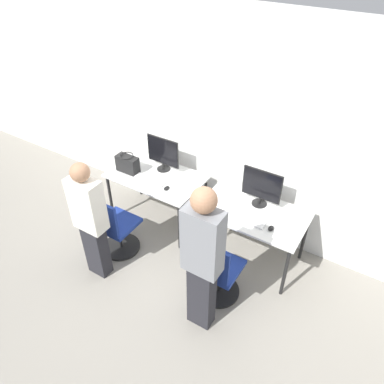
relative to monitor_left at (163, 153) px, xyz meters
The scene contains 15 objects.
ground_plane 1.32m from the monitor_left, 38.38° to the right, with size 20.00×20.00×0.00m, color gray.
wall_back 0.86m from the monitor_left, 25.06° to the left, with size 12.00×0.05×2.80m.
desk_left 0.36m from the monitor_left, 90.00° to the right, with size 1.23×0.74×0.74m.
monitor_left is the anchor object (origin of this frame).
keyboard_left 0.40m from the monitor_left, 90.00° to the right, with size 0.42×0.15×0.02m.
mouse_left 0.50m from the monitor_left, 50.24° to the right, with size 0.06×0.09×0.03m.
office_chair_left 1.14m from the monitor_left, 94.59° to the right, with size 0.48×0.48×0.88m.
person_left 1.33m from the monitor_left, 91.64° to the right, with size 0.36×0.20×1.54m.
desk_right 1.42m from the monitor_left, ahead, with size 1.23×0.74×0.74m.
monitor_right 1.37m from the monitor_left, ahead, with size 0.47×0.18×0.46m.
keyboard_right 1.43m from the monitor_left, 13.77° to the right, with size 0.42×0.15×0.02m.
mouse_right 1.71m from the monitor_left, 11.78° to the right, with size 0.06×0.09×0.03m.
office_chair_right 1.71m from the monitor_left, 34.27° to the right, with size 0.48×0.48×0.88m.
person_right 1.84m from the monitor_left, 43.40° to the right, with size 0.36×0.23×1.75m.
handbag 0.48m from the monitor_left, 142.29° to the right, with size 0.30×0.18×0.25m.
Camera 1 is at (1.81, -2.76, 3.51)m, focal length 35.00 mm.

